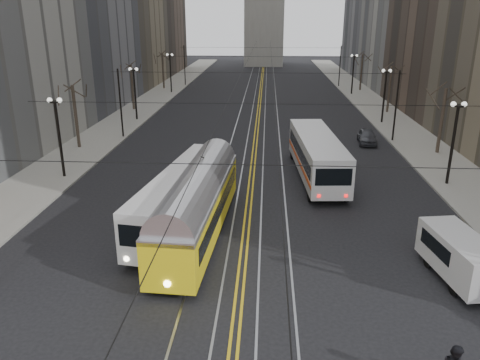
# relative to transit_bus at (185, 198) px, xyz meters

# --- Properties ---
(ground) EXTENTS (260.00, 260.00, 0.00)m
(ground) POSITION_rel_transit_bus_xyz_m (3.50, -10.70, -1.51)
(ground) COLOR black
(ground) RESTS_ON ground
(sidewalk_left) EXTENTS (5.00, 140.00, 0.15)m
(sidewalk_left) POSITION_rel_transit_bus_xyz_m (-11.50, 34.30, -1.44)
(sidewalk_left) COLOR gray
(sidewalk_left) RESTS_ON ground
(sidewalk_right) EXTENTS (5.00, 140.00, 0.15)m
(sidewalk_right) POSITION_rel_transit_bus_xyz_m (18.50, 34.30, -1.44)
(sidewalk_right) COLOR gray
(sidewalk_right) RESTS_ON ground
(streetcar_rails) EXTENTS (4.80, 130.00, 0.02)m
(streetcar_rails) POSITION_rel_transit_bus_xyz_m (3.50, 34.30, -1.51)
(streetcar_rails) COLOR gray
(streetcar_rails) RESTS_ON ground
(centre_lines) EXTENTS (0.42, 130.00, 0.01)m
(centre_lines) POSITION_rel_transit_bus_xyz_m (3.50, 34.30, -1.51)
(centre_lines) COLOR gold
(centre_lines) RESTS_ON ground
(lamp_posts) EXTENTS (27.60, 57.20, 5.60)m
(lamp_posts) POSITION_rel_transit_bus_xyz_m (3.50, 18.05, 1.29)
(lamp_posts) COLOR black
(lamp_posts) RESTS_ON ground
(street_trees) EXTENTS (31.68, 53.28, 5.60)m
(street_trees) POSITION_rel_transit_bus_xyz_m (3.50, 24.55, 1.29)
(street_trees) COLOR #382D23
(street_trees) RESTS_ON ground
(trolley_wires) EXTENTS (25.96, 120.00, 6.60)m
(trolley_wires) POSITION_rel_transit_bus_xyz_m (3.50, 24.13, 2.26)
(trolley_wires) COLOR black
(trolley_wires) RESTS_ON ground
(transit_bus) EXTENTS (4.27, 12.36, 3.03)m
(transit_bus) POSITION_rel_transit_bus_xyz_m (0.00, 0.00, 0.00)
(transit_bus) COLOR white
(transit_bus) RESTS_ON ground
(streetcar) EXTENTS (3.15, 12.78, 2.98)m
(streetcar) POSITION_rel_transit_bus_xyz_m (1.00, -1.58, -0.02)
(streetcar) COLOR yellow
(streetcar) RESTS_ON ground
(rear_bus) EXTENTS (3.41, 12.03, 3.10)m
(rear_bus) POSITION_rel_transit_bus_xyz_m (8.19, 8.46, 0.03)
(rear_bus) COLOR silver
(rear_bus) RESTS_ON ground
(cargo_van) EXTENTS (2.52, 4.93, 2.08)m
(cargo_van) POSITION_rel_transit_bus_xyz_m (13.19, -5.37, -0.47)
(cargo_van) COLOR silver
(cargo_van) RESTS_ON ground
(sedan_grey) EXTENTS (1.90, 4.00, 1.32)m
(sedan_grey) POSITION_rel_transit_bus_xyz_m (13.85, 18.54, -0.85)
(sedan_grey) COLOR #45464D
(sedan_grey) RESTS_ON ground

